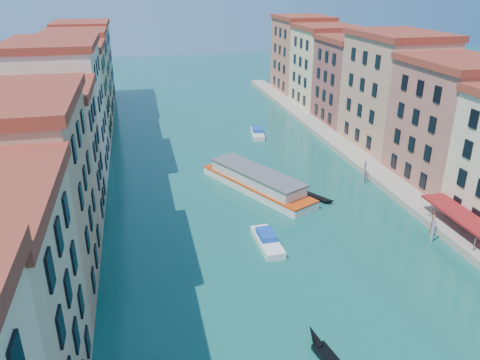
% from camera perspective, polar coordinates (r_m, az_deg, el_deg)
% --- Properties ---
extents(left_bank_palazzos, '(12.80, 128.40, 21.00)m').
position_cam_1_polar(left_bank_palazzos, '(71.62, -21.50, 6.02)').
color(left_bank_palazzos, beige).
rests_on(left_bank_palazzos, ground).
extents(right_bank_palazzos, '(12.80, 128.40, 21.00)m').
position_cam_1_polar(right_bank_palazzos, '(83.81, 20.09, 8.56)').
color(right_bank_palazzos, '#A84035').
rests_on(right_bank_palazzos, ground).
extents(quay, '(4.00, 140.00, 1.00)m').
position_cam_1_polar(quay, '(82.54, 14.51, 2.28)').
color(quay, '#AFA48D').
rests_on(quay, ground).
extents(vaporetto_far, '(13.43, 20.63, 3.08)m').
position_cam_1_polar(vaporetto_far, '(69.40, 2.03, -0.17)').
color(vaporetto_far, silver).
rests_on(vaporetto_far, ground).
extents(gondola_far, '(6.37, 9.81, 1.55)m').
position_cam_1_polar(gondola_far, '(69.13, 7.79, -1.45)').
color(gondola_far, black).
rests_on(gondola_far, ground).
extents(motorboat_mid, '(2.44, 7.14, 1.47)m').
position_cam_1_polar(motorboat_mid, '(55.76, 3.33, -7.33)').
color(motorboat_mid, white).
rests_on(motorboat_mid, ground).
extents(motorboat_far, '(3.38, 7.48, 1.49)m').
position_cam_1_polar(motorboat_far, '(94.90, 2.14, 5.78)').
color(motorboat_far, silver).
rests_on(motorboat_far, ground).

